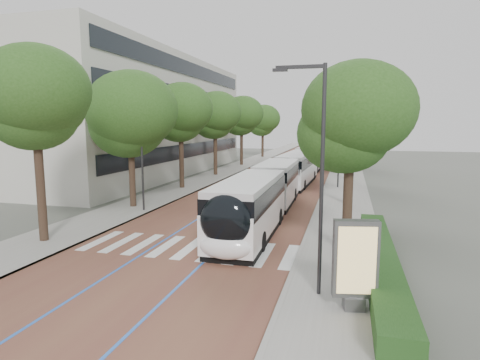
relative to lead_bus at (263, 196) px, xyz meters
name	(u,v)px	position (x,y,z in m)	size (l,w,h in m)	color
ground	(177,254)	(-2.54, -7.55, -1.63)	(160.00, 160.00, 0.00)	#51544C
road	(292,167)	(-2.54, 32.45, -1.62)	(11.00, 140.00, 0.02)	brown
sidewalk_left	(241,165)	(-10.04, 32.45, -1.57)	(4.00, 140.00, 0.12)	gray
sidewalk_right	(346,168)	(4.96, 32.45, -1.57)	(4.00, 140.00, 0.12)	gray
kerb_left	(254,165)	(-8.14, 32.45, -1.57)	(0.20, 140.00, 0.14)	gray
kerb_right	(332,168)	(3.06, 32.45, -1.57)	(0.20, 140.00, 0.14)	gray
zebra_crossing	(189,248)	(-2.34, -6.55, -1.60)	(10.55, 3.60, 0.01)	silver
lane_line_left	(281,166)	(-4.14, 32.45, -1.60)	(0.12, 126.00, 0.01)	blue
lane_line_right	(303,167)	(-0.94, 32.45, -1.60)	(0.12, 126.00, 0.01)	blue
office_building	(124,116)	(-22.01, 20.45, 5.37)	(18.11, 40.00, 14.00)	#ADABA1
hedge	(381,261)	(6.56, -7.55, -1.11)	(1.20, 14.00, 0.80)	#183E15
streetlight_near	(317,162)	(4.08, -10.55, 3.19)	(1.82, 0.20, 8.00)	#2B2B2E
streetlight_far	(337,138)	(4.08, 14.45, 3.19)	(1.82, 0.20, 8.00)	#2B2B2E
lamp_post_left	(142,153)	(-8.64, 0.45, 2.49)	(0.14, 0.14, 8.00)	#2B2B2E
trees_left	(207,118)	(-10.04, 17.75, 5.12)	(6.49, 60.52, 9.51)	black
trees_right	(350,124)	(5.16, 16.89, 4.49)	(5.65, 47.34, 8.72)	black
lead_bus	(263,196)	(0.00, 0.00, 0.00)	(2.80, 18.43, 3.20)	black
bus_queued_0	(297,169)	(0.22, 15.74, 0.00)	(3.00, 12.49, 3.20)	white
bus_queued_1	(311,158)	(0.36, 28.86, 0.00)	(2.92, 12.47, 3.20)	white
bus_queued_2	(317,151)	(0.22, 42.15, 0.00)	(2.84, 12.46, 3.20)	white
ad_panel	(355,263)	(5.45, -11.47, 0.05)	(1.48, 0.67, 2.98)	#59595B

